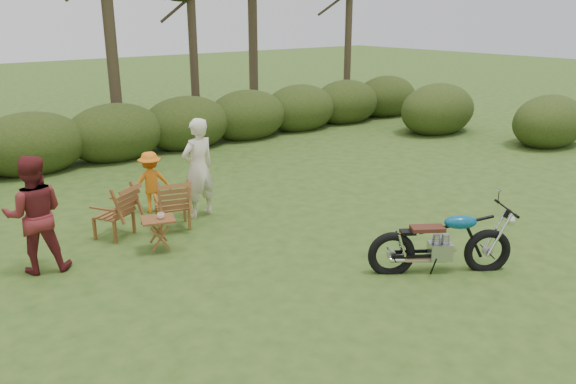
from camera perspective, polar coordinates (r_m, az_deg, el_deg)
ground at (r=7.75m, az=9.46°, el=-9.67°), size 80.00×80.00×0.00m
tree_line at (r=15.36m, az=-17.54°, el=18.08°), size 22.52×11.62×8.14m
motorcycle at (r=8.42m, az=14.99°, el=-7.74°), size 2.03×1.71×1.12m
lawn_chair_right at (r=9.89m, az=-11.53°, el=-3.56°), size 0.77×0.77×0.89m
lawn_chair_left at (r=9.77m, az=-17.12°, el=-4.27°), size 0.83×0.83×0.89m
side_table at (r=8.92m, az=-12.96°, el=-4.22°), size 0.63×0.57×0.53m
cup at (r=8.80m, az=-12.79°, el=-2.37°), size 0.14×0.14×0.09m
adult_a at (r=10.38m, az=-8.86°, el=-2.36°), size 0.71×0.51×1.80m
adult_b at (r=8.91m, az=-23.67°, el=-7.24°), size 0.99×0.88×1.70m
child at (r=10.74m, az=-13.54°, el=-1.94°), size 0.81×0.58×1.14m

